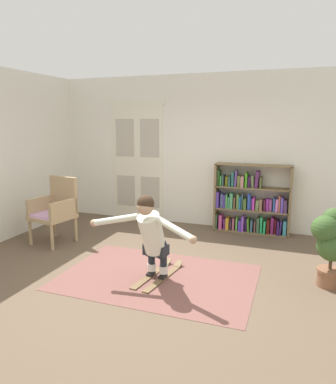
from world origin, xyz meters
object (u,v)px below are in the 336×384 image
object	(u,v)px
wicker_chair	(56,208)
bookshelf	(250,204)
potted_plant	(330,242)
skis_pair	(159,275)
person_skier	(151,232)

from	to	relation	value
wicker_chair	bookshelf	bearing A→B (deg)	29.10
bookshelf	potted_plant	bearing A→B (deg)	-58.23
bookshelf	wicker_chair	size ratio (longest dim) A/B	1.24
wicker_chair	potted_plant	xyz separation A→B (m)	(4.21, -0.28, -0.00)
wicker_chair	skis_pair	world-z (taller)	wicker_chair
skis_pair	potted_plant	bearing A→B (deg)	11.65
wicker_chair	person_skier	bearing A→B (deg)	-22.92
potted_plant	bookshelf	bearing A→B (deg)	121.77
wicker_chair	person_skier	size ratio (longest dim) A/B	0.75
bookshelf	person_skier	bearing A→B (deg)	-109.13
bookshelf	potted_plant	size ratio (longest dim) A/B	1.39
bookshelf	skis_pair	xyz separation A→B (m)	(-0.86, -2.37, -0.52)
potted_plant	skis_pair	distance (m)	2.18
person_skier	skis_pair	bearing A→B (deg)	81.90
bookshelf	potted_plant	xyz separation A→B (m)	(1.21, -1.95, 0.04)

